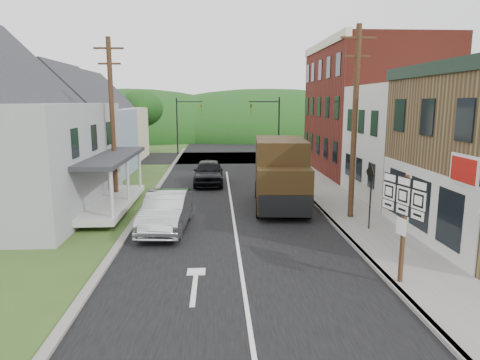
{
  "coord_description": "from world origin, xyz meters",
  "views": [
    {
      "loc": [
        -0.79,
        -16.06,
        5.58
      ],
      "look_at": [
        0.23,
        2.35,
        2.2
      ],
      "focal_mm": 32.0,
      "sensor_mm": 36.0,
      "label": 1
    }
  ],
  "objects": [
    {
      "name": "ground",
      "position": [
        0.0,
        0.0,
        0.0
      ],
      "size": [
        120.0,
        120.0,
        0.0
      ],
      "primitive_type": "plane",
      "color": "#2D4719",
      "rests_on": "ground"
    },
    {
      "name": "road",
      "position": [
        0.0,
        10.0,
        0.0
      ],
      "size": [
        9.0,
        90.0,
        0.02
      ],
      "primitive_type": "cube",
      "color": "black",
      "rests_on": "ground"
    },
    {
      "name": "cross_road",
      "position": [
        0.0,
        27.0,
        0.0
      ],
      "size": [
        60.0,
        9.0,
        0.02
      ],
      "primitive_type": "cube",
      "color": "black",
      "rests_on": "ground"
    },
    {
      "name": "sidewalk_right",
      "position": [
        5.9,
        8.0,
        0.07
      ],
      "size": [
        2.8,
        55.0,
        0.15
      ],
      "primitive_type": "cube",
      "color": "slate",
      "rests_on": "ground"
    },
    {
      "name": "curb_right",
      "position": [
        4.55,
        8.0,
        0.07
      ],
      "size": [
        0.2,
        55.0,
        0.15
      ],
      "primitive_type": "cube",
      "color": "slate",
      "rests_on": "ground"
    },
    {
      "name": "curb_left",
      "position": [
        -4.65,
        8.0,
        0.06
      ],
      "size": [
        0.3,
        55.0,
        0.12
      ],
      "primitive_type": "cube",
      "color": "slate",
      "rests_on": "ground"
    },
    {
      "name": "storefront_white",
      "position": [
        11.3,
        7.5,
        3.25
      ],
      "size": [
        8.0,
        7.0,
        6.5
      ],
      "primitive_type": "cube",
      "color": "silver",
      "rests_on": "ground"
    },
    {
      "name": "storefront_red",
      "position": [
        11.3,
        17.0,
        5.0
      ],
      "size": [
        8.0,
        12.0,
        10.0
      ],
      "primitive_type": "cube",
      "color": "maroon",
      "rests_on": "ground"
    },
    {
      "name": "house_blue",
      "position": [
        -11.0,
        17.0,
        3.69
      ],
      "size": [
        7.14,
        8.16,
        7.28
      ],
      "color": "#889DB9",
      "rests_on": "ground"
    },
    {
      "name": "house_cream",
      "position": [
        -11.5,
        26.0,
        3.69
      ],
      "size": [
        7.14,
        8.16,
        7.28
      ],
      "color": "beige",
      "rests_on": "ground"
    },
    {
      "name": "utility_pole_right",
      "position": [
        5.6,
        3.5,
        4.66
      ],
      "size": [
        1.6,
        0.26,
        9.0
      ],
      "color": "#472D19",
      "rests_on": "ground"
    },
    {
      "name": "utility_pole_left",
      "position": [
        -6.5,
        8.0,
        4.66
      ],
      "size": [
        1.6,
        0.26,
        9.0
      ],
      "color": "#472D19",
      "rests_on": "ground"
    },
    {
      "name": "traffic_signal_right",
      "position": [
        4.3,
        23.5,
        3.76
      ],
      "size": [
        2.87,
        0.2,
        6.0
      ],
      "color": "black",
      "rests_on": "ground"
    },
    {
      "name": "traffic_signal_left",
      "position": [
        -4.3,
        30.5,
        3.76
      ],
      "size": [
        2.87,
        0.2,
        6.0
      ],
      "color": "black",
      "rests_on": "ground"
    },
    {
      "name": "tree_left_d",
      "position": [
        -9.0,
        32.0,
        4.88
      ],
      "size": [
        4.8,
        4.8,
        6.94
      ],
      "color": "#382616",
      "rests_on": "ground"
    },
    {
      "name": "forested_ridge",
      "position": [
        0.0,
        55.0,
        0.0
      ],
      "size": [
        90.0,
        30.0,
        16.0
      ],
      "primitive_type": "ellipsoid",
      "color": "#103610",
      "rests_on": "ground"
    },
    {
      "name": "silver_sedan",
      "position": [
        -3.01,
        2.32,
        0.83
      ],
      "size": [
        2.09,
        5.15,
        1.66
      ],
      "primitive_type": "imported",
      "rotation": [
        0.0,
        0.0,
        -0.07
      ],
      "color": "#B4B5B9",
      "rests_on": "ground"
    },
    {
      "name": "dark_sedan",
      "position": [
        -1.35,
        12.85,
        0.83
      ],
      "size": [
        1.98,
        4.89,
        1.66
      ],
      "primitive_type": "imported",
      "rotation": [
        0.0,
        0.0,
        -0.0
      ],
      "color": "black",
      "rests_on": "ground"
    },
    {
      "name": "delivery_van",
      "position": [
        2.62,
        6.18,
        1.83
      ],
      "size": [
        3.12,
        6.65,
        3.61
      ],
      "rotation": [
        0.0,
        0.0,
        -0.08
      ],
      "color": "black",
      "rests_on": "ground"
    },
    {
      "name": "route_sign_cluster",
      "position": [
        4.75,
        -4.02,
        2.3
      ],
      "size": [
        0.52,
        1.86,
        3.32
      ],
      "rotation": [
        0.0,
        0.0,
        0.24
      ],
      "color": "#472D19",
      "rests_on": "sidewalk_right"
    },
    {
      "name": "warning_sign",
      "position": [
        5.77,
        1.5,
        1.98
      ],
      "size": [
        0.15,
        0.79,
        2.86
      ],
      "rotation": [
        0.0,
        0.0,
        0.08
      ],
      "color": "black",
      "rests_on": "sidewalk_right"
    }
  ]
}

